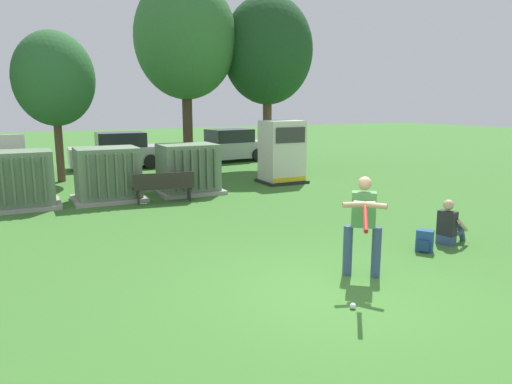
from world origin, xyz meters
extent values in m
plane|color=#3D752D|center=(0.00, 0.00, 0.00)|extent=(96.00, 96.00, 0.00)
cube|color=#9E9B93|center=(-4.37, 9.10, 0.06)|extent=(2.10, 1.70, 0.12)
cube|color=slate|center=(-4.37, 9.10, 0.87)|extent=(1.80, 1.40, 1.50)
cube|color=#5B7056|center=(-4.75, 8.34, 0.87)|extent=(0.06, 0.12, 1.27)
cube|color=#5B7056|center=(-4.50, 8.34, 0.87)|extent=(0.06, 0.12, 1.27)
cube|color=#5B7056|center=(-4.24, 8.34, 0.87)|extent=(0.06, 0.12, 1.27)
cube|color=#5B7056|center=(-3.99, 8.34, 0.87)|extent=(0.06, 0.12, 1.27)
cube|color=#5B7056|center=(-3.73, 8.34, 0.87)|extent=(0.06, 0.12, 1.27)
cube|color=#9E9B93|center=(-1.94, 9.03, 0.06)|extent=(2.10, 1.70, 0.12)
cube|color=slate|center=(-1.94, 9.03, 0.87)|extent=(1.80, 1.40, 1.50)
cube|color=#5B7056|center=(-2.58, 8.27, 0.87)|extent=(0.06, 0.12, 1.27)
cube|color=#5B7056|center=(-2.32, 8.27, 0.87)|extent=(0.06, 0.12, 1.27)
cube|color=#5B7056|center=(-2.07, 8.27, 0.87)|extent=(0.06, 0.12, 1.27)
cube|color=#5B7056|center=(-1.81, 8.27, 0.87)|extent=(0.06, 0.12, 1.27)
cube|color=#5B7056|center=(-1.56, 8.27, 0.87)|extent=(0.06, 0.12, 1.27)
cube|color=#5B7056|center=(-1.30, 8.27, 0.87)|extent=(0.06, 0.12, 1.27)
cube|color=#9E9B93|center=(0.63, 9.07, 0.06)|extent=(2.10, 1.70, 0.12)
cube|color=slate|center=(0.63, 9.07, 0.87)|extent=(1.80, 1.40, 1.50)
cube|color=#5B7056|center=(0.00, 8.31, 0.87)|extent=(0.06, 0.12, 1.27)
cube|color=#5B7056|center=(0.25, 8.31, 0.87)|extent=(0.06, 0.12, 1.27)
cube|color=#5B7056|center=(0.51, 8.31, 0.87)|extent=(0.06, 0.12, 1.27)
cube|color=#5B7056|center=(0.76, 8.31, 0.87)|extent=(0.06, 0.12, 1.27)
cube|color=#5B7056|center=(1.02, 8.31, 0.87)|extent=(0.06, 0.12, 1.27)
cube|color=#5B7056|center=(1.27, 8.31, 0.87)|extent=(0.06, 0.12, 1.27)
cube|color=#262626|center=(4.43, 9.50, 0.05)|extent=(1.60, 1.40, 0.10)
cube|color=silver|center=(4.43, 9.50, 1.20)|extent=(1.40, 1.20, 2.20)
cube|color=#383838|center=(4.43, 8.88, 1.81)|extent=(1.19, 0.04, 0.55)
cube|color=yellow|center=(4.43, 8.88, 0.20)|extent=(1.33, 0.04, 0.16)
cube|color=#2D2823|center=(-0.51, 8.00, 0.45)|extent=(1.84, 0.64, 0.05)
cube|color=#2D2823|center=(-0.53, 7.82, 0.70)|extent=(1.79, 0.28, 0.44)
cylinder|color=#2D2823|center=(-1.24, 8.24, 0.21)|extent=(0.06, 0.06, 0.42)
cylinder|color=#2D2823|center=(0.27, 8.04, 0.21)|extent=(0.06, 0.06, 0.42)
cylinder|color=#2D2823|center=(-1.28, 7.96, 0.21)|extent=(0.06, 0.06, 0.42)
cylinder|color=#2D2823|center=(0.23, 7.76, 0.21)|extent=(0.06, 0.06, 0.42)
cylinder|color=#384C75|center=(1.01, 0.28, 0.44)|extent=(0.16, 0.16, 0.88)
cylinder|color=#384C75|center=(0.63, 0.58, 0.44)|extent=(0.16, 0.16, 0.88)
cube|color=#4C8C4C|center=(0.82, 0.43, 1.18)|extent=(0.46, 0.44, 0.60)
sphere|color=tan|center=(0.82, 0.43, 1.62)|extent=(0.23, 0.23, 0.23)
cylinder|color=tan|center=(0.66, 0.08, 1.34)|extent=(0.37, 0.50, 0.09)
cylinder|color=tan|center=(0.52, 0.19, 1.34)|extent=(0.54, 0.26, 0.09)
cylinder|color=red|center=(0.17, -0.40, 1.27)|extent=(0.57, 0.71, 0.21)
sphere|color=red|center=(0.43, -0.07, 1.34)|extent=(0.08, 0.08, 0.08)
sphere|color=white|center=(-0.15, -0.59, 0.04)|extent=(0.09, 0.09, 0.09)
cube|color=#384C75|center=(3.63, 1.10, 0.10)|extent=(0.31, 0.39, 0.20)
cube|color=#262628|center=(3.63, 1.10, 0.46)|extent=(0.30, 0.40, 0.52)
sphere|color=#DBAD89|center=(3.63, 1.10, 0.85)|extent=(0.22, 0.22, 0.22)
cylinder|color=#384C75|center=(3.82, 1.25, 0.22)|extent=(0.47, 0.23, 0.13)
cylinder|color=#384C75|center=(4.04, 1.30, 0.23)|extent=(0.32, 0.18, 0.46)
cylinder|color=#384C75|center=(3.87, 1.05, 0.22)|extent=(0.47, 0.23, 0.13)
cylinder|color=#384C75|center=(4.09, 1.11, 0.23)|extent=(0.32, 0.18, 0.46)
cylinder|color=#DBAD89|center=(3.79, 1.37, 0.42)|extent=(0.42, 0.17, 0.32)
cylinder|color=#DBAD89|center=(3.89, 0.93, 0.42)|extent=(0.42, 0.17, 0.32)
cube|color=#264C8C|center=(2.84, 0.94, 0.22)|extent=(0.35, 0.38, 0.44)
cube|color=navy|center=(2.73, 0.87, 0.15)|extent=(0.18, 0.22, 0.22)
cylinder|color=brown|center=(-2.92, 13.43, 1.17)|extent=(0.29, 0.29, 2.35)
ellipsoid|color=#2D6633|center=(-2.92, 13.43, 3.81)|extent=(2.89, 2.89, 3.43)
cylinder|color=#4C3828|center=(2.30, 13.95, 1.72)|extent=(0.42, 0.42, 3.45)
ellipsoid|color=#387038|center=(2.30, 13.95, 5.59)|extent=(4.24, 4.24, 5.04)
cylinder|color=brown|center=(5.80, 13.24, 1.60)|extent=(0.39, 0.39, 3.21)
ellipsoid|color=#1E4723|center=(5.80, 13.24, 5.20)|extent=(3.94, 3.94, 4.68)
cylinder|color=black|center=(-4.00, 14.94, 0.32)|extent=(0.64, 0.23, 0.64)
cylinder|color=black|center=(-3.96, 16.64, 0.32)|extent=(0.64, 0.23, 0.64)
cube|color=#B2B2B7|center=(-0.26, 16.30, 0.58)|extent=(4.26, 1.86, 0.80)
cube|color=#262B33|center=(-0.11, 16.29, 1.30)|extent=(2.16, 1.64, 0.64)
cylinder|color=black|center=(-1.59, 15.50, 0.32)|extent=(0.65, 0.24, 0.64)
cylinder|color=black|center=(-1.53, 17.20, 0.32)|extent=(0.65, 0.24, 0.64)
cylinder|color=black|center=(1.01, 15.40, 0.32)|extent=(0.65, 0.24, 0.64)
cylinder|color=black|center=(1.08, 17.10, 0.32)|extent=(0.65, 0.24, 0.64)
cube|color=#B2B2B7|center=(5.17, 16.38, 0.58)|extent=(4.35, 2.11, 0.80)
cube|color=#262B33|center=(5.32, 16.39, 1.30)|extent=(2.25, 1.76, 0.64)
cylinder|color=black|center=(3.96, 15.40, 0.32)|extent=(0.66, 0.28, 0.64)
cylinder|color=black|center=(3.79, 17.09, 0.32)|extent=(0.66, 0.28, 0.64)
cylinder|color=black|center=(6.55, 15.66, 0.32)|extent=(0.66, 0.28, 0.64)
cylinder|color=black|center=(6.38, 17.35, 0.32)|extent=(0.66, 0.28, 0.64)
camera|label=1|loc=(-4.32, -5.72, 2.96)|focal=33.27mm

